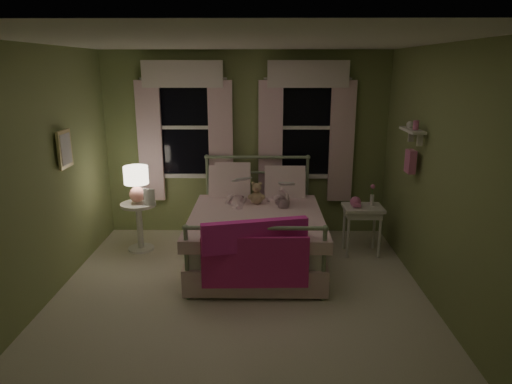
{
  "coord_description": "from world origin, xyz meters",
  "views": [
    {
      "loc": [
        0.23,
        -4.34,
        2.39
      ],
      "look_at": [
        0.16,
        0.66,
        1.0
      ],
      "focal_mm": 32.0,
      "sensor_mm": 36.0,
      "label": 1
    }
  ],
  "objects_px": {
    "bed": "(256,233)",
    "child_right": "(278,181)",
    "nightstand_right": "(363,214)",
    "table_lamp": "(136,181)",
    "child_left": "(235,177)",
    "nightstand_left": "(139,220)",
    "teddy_bear": "(257,195)"
  },
  "relations": [
    {
      "from": "child_left",
      "to": "table_lamp",
      "type": "height_order",
      "value": "child_left"
    },
    {
      "from": "bed",
      "to": "table_lamp",
      "type": "height_order",
      "value": "bed"
    },
    {
      "from": "bed",
      "to": "teddy_bear",
      "type": "distance_m",
      "value": 0.5
    },
    {
      "from": "child_left",
      "to": "table_lamp",
      "type": "distance_m",
      "value": 1.28
    },
    {
      "from": "nightstand_right",
      "to": "nightstand_left",
      "type": "bearing_deg",
      "value": 178.04
    },
    {
      "from": "child_left",
      "to": "child_right",
      "type": "xyz_separation_m",
      "value": [
        0.56,
        0.0,
        -0.05
      ]
    },
    {
      "from": "teddy_bear",
      "to": "table_lamp",
      "type": "relative_size",
      "value": 0.63
    },
    {
      "from": "bed",
      "to": "child_right",
      "type": "xyz_separation_m",
      "value": [
        0.29,
        0.43,
        0.56
      ]
    },
    {
      "from": "child_right",
      "to": "bed",
      "type": "bearing_deg",
      "value": 49.16
    },
    {
      "from": "child_left",
      "to": "child_right",
      "type": "distance_m",
      "value": 0.56
    },
    {
      "from": "nightstand_left",
      "to": "nightstand_right",
      "type": "relative_size",
      "value": 1.02
    },
    {
      "from": "bed",
      "to": "child_left",
      "type": "bearing_deg",
      "value": 122.39
    },
    {
      "from": "child_right",
      "to": "table_lamp",
      "type": "bearing_deg",
      "value": -4.99
    },
    {
      "from": "teddy_bear",
      "to": "bed",
      "type": "bearing_deg",
      "value": -91.15
    },
    {
      "from": "table_lamp",
      "to": "nightstand_left",
      "type": "bearing_deg",
      "value": 0.0
    },
    {
      "from": "nightstand_left",
      "to": "child_left",
      "type": "bearing_deg",
      "value": 3.5
    },
    {
      "from": "bed",
      "to": "child_left",
      "type": "relative_size",
      "value": 2.46
    },
    {
      "from": "bed",
      "to": "nightstand_left",
      "type": "xyz_separation_m",
      "value": [
        -1.55,
        0.35,
        0.04
      ]
    },
    {
      "from": "bed",
      "to": "child_right",
      "type": "height_order",
      "value": "child_right"
    },
    {
      "from": "nightstand_right",
      "to": "teddy_bear",
      "type": "bearing_deg",
      "value": 179.18
    },
    {
      "from": "table_lamp",
      "to": "nightstand_right",
      "type": "distance_m",
      "value": 2.95
    },
    {
      "from": "child_left",
      "to": "teddy_bear",
      "type": "xyz_separation_m",
      "value": [
        0.28,
        -0.16,
        -0.19
      ]
    },
    {
      "from": "teddy_bear",
      "to": "child_right",
      "type": "bearing_deg",
      "value": 29.5
    },
    {
      "from": "child_left",
      "to": "table_lamp",
      "type": "relative_size",
      "value": 1.73
    },
    {
      "from": "bed",
      "to": "nightstand_right",
      "type": "bearing_deg",
      "value": 10.53
    },
    {
      "from": "teddy_bear",
      "to": "child_left",
      "type": "bearing_deg",
      "value": 150.5
    },
    {
      "from": "child_left",
      "to": "teddy_bear",
      "type": "height_order",
      "value": "child_left"
    },
    {
      "from": "nightstand_left",
      "to": "table_lamp",
      "type": "bearing_deg",
      "value": 0.0
    },
    {
      "from": "bed",
      "to": "teddy_bear",
      "type": "height_order",
      "value": "bed"
    },
    {
      "from": "child_right",
      "to": "nightstand_right",
      "type": "distance_m",
      "value": 1.17
    },
    {
      "from": "bed",
      "to": "nightstand_left",
      "type": "relative_size",
      "value": 3.13
    },
    {
      "from": "table_lamp",
      "to": "teddy_bear",
      "type": "bearing_deg",
      "value": -2.95
    }
  ]
}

